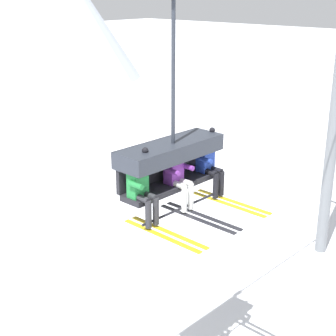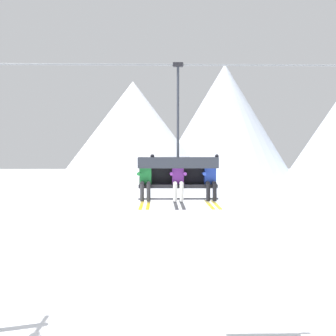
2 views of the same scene
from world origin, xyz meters
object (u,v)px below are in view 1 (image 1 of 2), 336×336
(skier_green, at_px, (143,188))
(skier_purple, at_px, (179,176))
(lift_tower_far, at_px, (335,122))
(chairlift_chair, at_px, (170,156))
(skier_blue, at_px, (210,163))

(skier_green, relative_size, skier_purple, 1.00)
(lift_tower_far, height_order, chairlift_chair, lift_tower_far)
(lift_tower_far, distance_m, chairlift_chair, 8.16)
(skier_green, xyz_separation_m, skier_purple, (0.90, -0.01, -0.02))
(lift_tower_far, xyz_separation_m, skier_blue, (-7.17, -0.92, 0.67))
(skier_purple, distance_m, skier_blue, 0.90)
(skier_green, bearing_deg, skier_blue, 0.00)
(skier_purple, bearing_deg, lift_tower_far, 6.58)
(lift_tower_far, distance_m, skier_purple, 8.15)
(chairlift_chair, bearing_deg, skier_purple, -90.00)
(chairlift_chair, xyz_separation_m, skier_green, (-0.90, -0.21, -0.30))
(skier_green, relative_size, skier_blue, 1.00)
(chairlift_chair, bearing_deg, skier_green, -166.58)
(lift_tower_far, bearing_deg, skier_blue, -172.66)
(skier_green, bearing_deg, lift_tower_far, 5.88)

